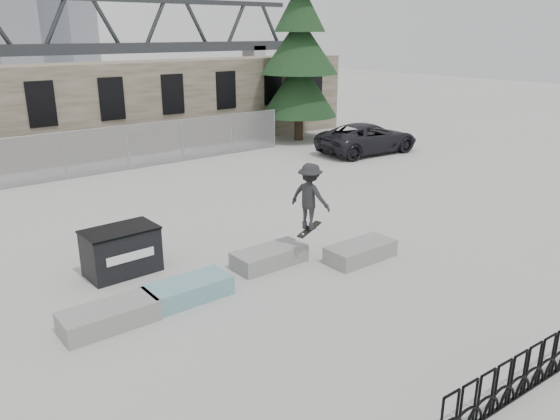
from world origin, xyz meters
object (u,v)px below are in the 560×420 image
object	(u,v)px
planter_center_left	(188,289)
bike_rack	(525,373)
spruce_tree	(300,51)
suv	(368,138)
planter_far_left	(109,316)
skateboarder	(310,197)
planter_offset	(361,251)
dumpster	(121,251)
planter_center_right	(269,256)

from	to	relation	value
planter_center_left	bike_rack	world-z (taller)	bike_rack
spruce_tree	bike_rack	bearing A→B (deg)	-120.46
planter_center_left	spruce_tree	distance (m)	20.38
suv	spruce_tree	bearing A→B (deg)	10.84
planter_far_left	skateboarder	bearing A→B (deg)	-1.34
planter_offset	spruce_tree	bearing A→B (deg)	55.66
planter_center_left	dumpster	distance (m)	2.45
planter_center_right	skateboarder	world-z (taller)	skateboarder
planter_center_left	planter_center_right	size ratio (longest dim) A/B	1.00
dumpster	skateboarder	size ratio (longest dim) A/B	0.97
spruce_tree	planter_center_left	bearing A→B (deg)	-137.38
planter_far_left	bike_rack	distance (m)	8.11
planter_center_right	spruce_tree	bearing A→B (deg)	47.52
dumpster	suv	bearing A→B (deg)	20.10
spruce_tree	planter_center_right	bearing A→B (deg)	-132.48
planter_center_right	bike_rack	distance (m)	7.07
planter_far_left	planter_offset	size ratio (longest dim) A/B	1.00
planter_center_right	dumpster	distance (m)	3.83
planter_offset	dumpster	distance (m)	6.33
spruce_tree	planter_offset	bearing A→B (deg)	-124.34
planter_far_left	planter_center_left	distance (m)	1.92
bike_rack	planter_offset	bearing A→B (deg)	70.49
spruce_tree	suv	world-z (taller)	spruce_tree
planter_center_left	planter_offset	bearing A→B (deg)	-9.86
bike_rack	planter_center_right	bearing A→B (deg)	90.96
suv	skateboarder	world-z (taller)	skateboarder
planter_far_left	spruce_tree	world-z (taller)	spruce_tree
skateboarder	planter_offset	bearing A→B (deg)	-133.87
planter_offset	planter_far_left	bearing A→B (deg)	173.40
planter_offset	bike_rack	xyz separation A→B (m)	(-2.06, -5.82, 0.19)
planter_offset	dumpster	world-z (taller)	dumpster
dumpster	spruce_tree	size ratio (longest dim) A/B	0.16
dumpster	bike_rack	world-z (taller)	dumpster
dumpster	bike_rack	bearing A→B (deg)	-70.89
bike_rack	suv	xyz separation A→B (m)	(12.37, 15.26, 0.32)
dumpster	skateboarder	bearing A→B (deg)	-32.89
planter_far_left	planter_center_right	distance (m)	4.61
bike_rack	dumpster	bearing A→B (deg)	110.66
planter_offset	spruce_tree	distance (m)	17.91
bike_rack	spruce_tree	bearing A→B (deg)	59.54
planter_center_right	planter_offset	distance (m)	2.51
dumpster	skateboarder	xyz separation A→B (m)	(4.16, -2.53, 1.28)
planter_center_left	skateboarder	distance (m)	3.91
planter_offset	suv	bearing A→B (deg)	42.50
planter_offset	planter_center_right	bearing A→B (deg)	150.27
planter_far_left	dumpster	xyz separation A→B (m)	(1.31, 2.41, 0.36)
spruce_tree	dumpster	bearing A→B (deg)	-143.90
planter_far_left	planter_center_left	xyz separation A→B (m)	(1.92, 0.06, 0.00)
planter_far_left	skateboarder	distance (m)	5.71
planter_center_left	bike_rack	distance (m)	7.22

